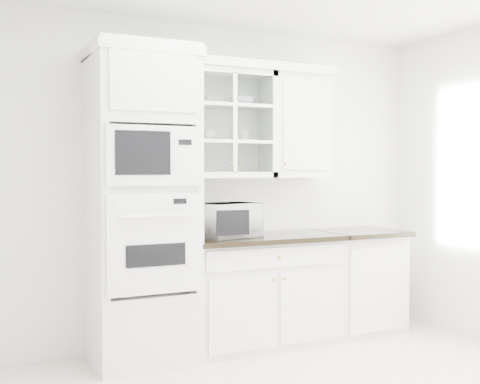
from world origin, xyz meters
TOP-DOWN VIEW (x-y plane):
  - room_shell at (0.00, 0.43)m, footprint 4.00×3.50m
  - oven_column at (-0.75, 1.42)m, footprint 0.76×0.68m
  - base_cabinet_run at (0.28, 1.45)m, footprint 1.32×0.67m
  - extra_base_cabinet at (1.28, 1.45)m, footprint 0.72×0.67m
  - upper_cabinet_glass at (0.03, 1.58)m, footprint 0.80×0.33m
  - upper_cabinet_solid at (0.71, 1.58)m, footprint 0.55×0.33m
  - crown_molding at (-0.07, 1.56)m, footprint 2.14×0.38m
  - countertop_microwave at (-0.03, 1.43)m, footprint 0.56×0.50m
  - bowl_a at (-0.14, 1.57)m, footprint 0.28×0.28m
  - bowl_b at (0.17, 1.58)m, footprint 0.21×0.21m
  - cup_a at (-0.14, 1.57)m, footprint 0.13×0.13m
  - cup_b at (0.20, 1.60)m, footprint 0.12×0.12m

SIDE VIEW (x-z plane):
  - base_cabinet_run at x=0.28m, z-range 0.00..0.92m
  - extra_base_cabinet at x=1.28m, z-range 0.00..0.92m
  - countertop_microwave at x=-0.03m, z-range 0.92..1.20m
  - oven_column at x=-0.75m, z-range 0.00..2.40m
  - cup_a at x=-0.14m, z-range 1.71..1.79m
  - cup_b at x=0.20m, z-range 1.71..1.80m
  - room_shell at x=0.00m, z-range 0.43..3.13m
  - upper_cabinet_glass at x=0.03m, z-range 1.40..2.30m
  - upper_cabinet_solid at x=0.71m, z-range 1.40..2.30m
  - bowl_a at x=-0.14m, z-range 2.01..2.07m
  - bowl_b at x=0.17m, z-range 2.01..2.08m
  - crown_molding at x=-0.07m, z-range 2.30..2.37m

